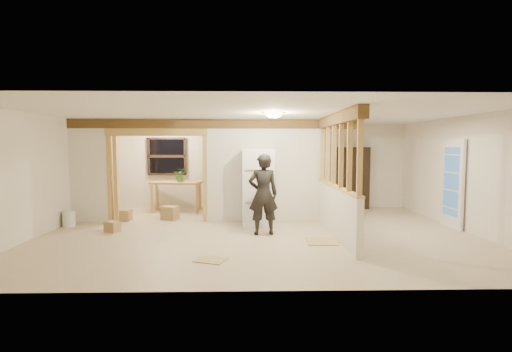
{
  "coord_description": "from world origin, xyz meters",
  "views": [
    {
      "loc": [
        -0.2,
        -7.82,
        1.83
      ],
      "look_at": [
        -0.02,
        0.4,
        1.18
      ],
      "focal_mm": 26.0,
      "sensor_mm": 36.0,
      "label": 1
    }
  ],
  "objects_px": {
    "work_table": "(176,197)",
    "bookshelf": "(353,178)",
    "woman": "(263,194)",
    "shop_vac": "(105,201)",
    "refrigerator": "(258,187)"
  },
  "relations": [
    {
      "from": "work_table",
      "to": "bookshelf",
      "type": "bearing_deg",
      "value": 16.51
    },
    {
      "from": "work_table",
      "to": "bookshelf",
      "type": "distance_m",
      "value": 5.18
    },
    {
      "from": "woman",
      "to": "work_table",
      "type": "relative_size",
      "value": 1.25
    },
    {
      "from": "shop_vac",
      "to": "bookshelf",
      "type": "bearing_deg",
      "value": 4.26
    },
    {
      "from": "woman",
      "to": "bookshelf",
      "type": "relative_size",
      "value": 0.93
    },
    {
      "from": "woman",
      "to": "bookshelf",
      "type": "height_order",
      "value": "bookshelf"
    },
    {
      "from": "work_table",
      "to": "refrigerator",
      "type": "bearing_deg",
      "value": -27.07
    },
    {
      "from": "shop_vac",
      "to": "refrigerator",
      "type": "bearing_deg",
      "value": -22.03
    },
    {
      "from": "refrigerator",
      "to": "woman",
      "type": "bearing_deg",
      "value": -85.61
    },
    {
      "from": "shop_vac",
      "to": "work_table",
      "type": "bearing_deg",
      "value": 3.6
    },
    {
      "from": "refrigerator",
      "to": "bookshelf",
      "type": "xyz_separation_m",
      "value": [
        2.87,
        2.24,
        0.02
      ]
    },
    {
      "from": "refrigerator",
      "to": "work_table",
      "type": "bearing_deg",
      "value": 140.93
    },
    {
      "from": "refrigerator",
      "to": "shop_vac",
      "type": "bearing_deg",
      "value": 157.97
    },
    {
      "from": "work_table",
      "to": "shop_vac",
      "type": "height_order",
      "value": "work_table"
    },
    {
      "from": "refrigerator",
      "to": "shop_vac",
      "type": "height_order",
      "value": "refrigerator"
    }
  ]
}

